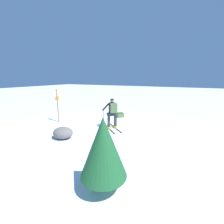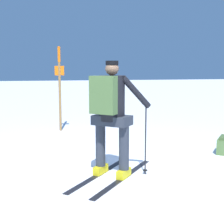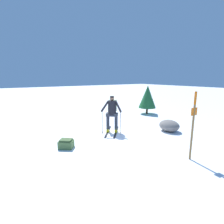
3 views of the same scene
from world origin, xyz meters
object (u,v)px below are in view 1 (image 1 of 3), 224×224
trail_marker (57,103)px  rock_boulder (63,133)px  dropped_backpack (120,115)px  pine_tree (103,147)px  skier (112,112)px

trail_marker → rock_boulder: (-2.27, 1.89, -1.02)m
trail_marker → dropped_backpack: bearing=-136.6°
dropped_backpack → pine_tree: 7.47m
pine_tree → skier: bearing=-65.5°
dropped_backpack → trail_marker: 4.44m
dropped_backpack → skier: bearing=104.3°
skier → pine_tree: size_ratio=0.86×
dropped_backpack → trail_marker: (3.12, 2.95, 1.13)m
trail_marker → rock_boulder: bearing=140.2°
skier → rock_boulder: size_ratio=1.72×
skier → pine_tree: pine_tree is taller
trail_marker → rock_boulder: size_ratio=2.18×
dropped_backpack → trail_marker: trail_marker is taller
skier → dropped_backpack: bearing=-75.7°
dropped_backpack → rock_boulder: size_ratio=0.64×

